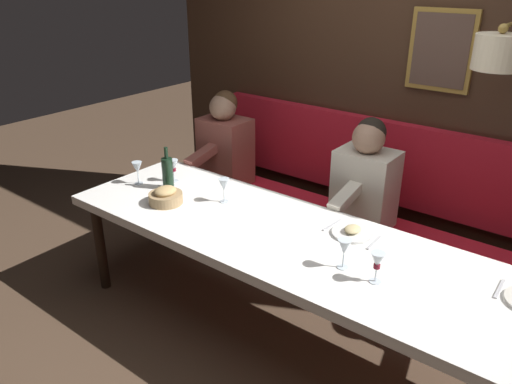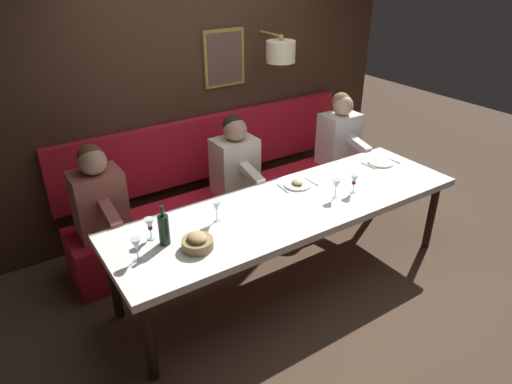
{
  "view_description": "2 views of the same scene",
  "coord_description": "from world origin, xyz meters",
  "px_view_note": "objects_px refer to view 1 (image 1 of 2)",
  "views": [
    {
      "loc": [
        -2.09,
        -1.35,
        2.15
      ],
      "look_at": [
        0.05,
        0.31,
        0.92
      ],
      "focal_mm": 34.98,
      "sensor_mm": 36.0,
      "label": 1
    },
    {
      "loc": [
        -2.52,
        2.01,
        2.55
      ],
      "look_at": [
        0.05,
        0.31,
        0.92
      ],
      "focal_mm": 32.05,
      "sensor_mm": 36.0,
      "label": 2
    }
  ],
  "objects_px": {
    "dining_table": "(294,246)",
    "wine_glass_3": "(137,168)",
    "wine_glass_2": "(377,262)",
    "wine_bottle": "(168,173)",
    "diner_near": "(366,178)",
    "wine_glass_4": "(224,185)",
    "bread_bowl": "(166,196)",
    "wine_glass_0": "(173,166)",
    "diner_middle": "(225,142)",
    "wine_glass_1": "(344,248)"
  },
  "relations": [
    {
      "from": "wine_bottle",
      "to": "wine_glass_0",
      "type": "bearing_deg",
      "value": 27.91
    },
    {
      "from": "dining_table",
      "to": "wine_bottle",
      "type": "xyz_separation_m",
      "value": [
        0.04,
        1.08,
        0.17
      ]
    },
    {
      "from": "wine_glass_0",
      "to": "wine_glass_4",
      "type": "relative_size",
      "value": 1.0
    },
    {
      "from": "diner_near",
      "to": "bread_bowl",
      "type": "relative_size",
      "value": 3.6
    },
    {
      "from": "wine_bottle",
      "to": "bread_bowl",
      "type": "distance_m",
      "value": 0.25
    },
    {
      "from": "wine_glass_1",
      "to": "dining_table",
      "type": "bearing_deg",
      "value": 73.96
    },
    {
      "from": "wine_glass_1",
      "to": "wine_glass_4",
      "type": "height_order",
      "value": "same"
    },
    {
      "from": "wine_glass_0",
      "to": "wine_glass_3",
      "type": "distance_m",
      "value": 0.25
    },
    {
      "from": "diner_near",
      "to": "wine_glass_4",
      "type": "relative_size",
      "value": 4.82
    },
    {
      "from": "diner_near",
      "to": "bread_bowl",
      "type": "height_order",
      "value": "diner_near"
    },
    {
      "from": "diner_middle",
      "to": "bread_bowl",
      "type": "relative_size",
      "value": 3.6
    },
    {
      "from": "diner_near",
      "to": "bread_bowl",
      "type": "bearing_deg",
      "value": 137.93
    },
    {
      "from": "wine_glass_4",
      "to": "bread_bowl",
      "type": "xyz_separation_m",
      "value": [
        -0.25,
        0.29,
        -0.07
      ]
    },
    {
      "from": "dining_table",
      "to": "wine_glass_3",
      "type": "relative_size",
      "value": 18.32
    },
    {
      "from": "wine_glass_3",
      "to": "wine_glass_4",
      "type": "xyz_separation_m",
      "value": [
        0.14,
        -0.68,
        0.0
      ]
    },
    {
      "from": "wine_glass_4",
      "to": "wine_bottle",
      "type": "height_order",
      "value": "wine_bottle"
    },
    {
      "from": "wine_glass_2",
      "to": "bread_bowl",
      "type": "relative_size",
      "value": 0.75
    },
    {
      "from": "dining_table",
      "to": "diner_middle",
      "type": "distance_m",
      "value": 1.57
    },
    {
      "from": "wine_glass_0",
      "to": "wine_bottle",
      "type": "height_order",
      "value": "wine_bottle"
    },
    {
      "from": "dining_table",
      "to": "diner_near",
      "type": "distance_m",
      "value": 0.89
    },
    {
      "from": "diner_middle",
      "to": "bread_bowl",
      "type": "height_order",
      "value": "diner_middle"
    },
    {
      "from": "diner_near",
      "to": "wine_glass_3",
      "type": "xyz_separation_m",
      "value": [
        -0.91,
        1.31,
        0.04
      ]
    },
    {
      "from": "dining_table",
      "to": "wine_bottle",
      "type": "bearing_deg",
      "value": 87.67
    },
    {
      "from": "dining_table",
      "to": "wine_bottle",
      "type": "distance_m",
      "value": 1.09
    },
    {
      "from": "diner_middle",
      "to": "wine_glass_1",
      "type": "bearing_deg",
      "value": -120.78
    },
    {
      "from": "wine_glass_3",
      "to": "wine_glass_4",
      "type": "height_order",
      "value": "same"
    },
    {
      "from": "wine_glass_3",
      "to": "diner_middle",
      "type": "bearing_deg",
      "value": -1.04
    },
    {
      "from": "wine_glass_2",
      "to": "dining_table",
      "type": "bearing_deg",
      "value": 77.69
    },
    {
      "from": "wine_glass_2",
      "to": "wine_glass_3",
      "type": "bearing_deg",
      "value": 87.23
    },
    {
      "from": "wine_glass_3",
      "to": "wine_glass_4",
      "type": "distance_m",
      "value": 0.7
    },
    {
      "from": "dining_table",
      "to": "bread_bowl",
      "type": "height_order",
      "value": "bread_bowl"
    },
    {
      "from": "dining_table",
      "to": "diner_near",
      "type": "height_order",
      "value": "diner_near"
    },
    {
      "from": "wine_glass_1",
      "to": "wine_glass_3",
      "type": "xyz_separation_m",
      "value": [
        0.07,
        1.68,
        0.0
      ]
    },
    {
      "from": "diner_middle",
      "to": "diner_near",
      "type": "bearing_deg",
      "value": -90.0
    },
    {
      "from": "wine_glass_3",
      "to": "diner_near",
      "type": "bearing_deg",
      "value": -55.07
    },
    {
      "from": "wine_glass_2",
      "to": "wine_glass_1",
      "type": "bearing_deg",
      "value": 85.34
    },
    {
      "from": "diner_near",
      "to": "diner_middle",
      "type": "relative_size",
      "value": 1.0
    },
    {
      "from": "wine_glass_2",
      "to": "wine_glass_3",
      "type": "height_order",
      "value": "same"
    },
    {
      "from": "dining_table",
      "to": "wine_glass_1",
      "type": "bearing_deg",
      "value": -106.04
    },
    {
      "from": "wine_glass_0",
      "to": "diner_near",
      "type": "bearing_deg",
      "value": -57.41
    },
    {
      "from": "diner_near",
      "to": "dining_table",
      "type": "bearing_deg",
      "value": 179.88
    },
    {
      "from": "diner_near",
      "to": "wine_glass_4",
      "type": "distance_m",
      "value": 0.99
    },
    {
      "from": "wine_glass_1",
      "to": "diner_middle",
      "type": "bearing_deg",
      "value": 59.22
    },
    {
      "from": "dining_table",
      "to": "wine_glass_2",
      "type": "relative_size",
      "value": 18.32
    },
    {
      "from": "dining_table",
      "to": "wine_glass_4",
      "type": "xyz_separation_m",
      "value": [
        0.11,
        0.63,
        0.18
      ]
    },
    {
      "from": "dining_table",
      "to": "wine_glass_4",
      "type": "distance_m",
      "value": 0.66
    },
    {
      "from": "diner_middle",
      "to": "wine_glass_3",
      "type": "height_order",
      "value": "diner_middle"
    },
    {
      "from": "dining_table",
      "to": "wine_glass_3",
      "type": "distance_m",
      "value": 1.32
    },
    {
      "from": "wine_glass_3",
      "to": "wine_bottle",
      "type": "height_order",
      "value": "wine_bottle"
    },
    {
      "from": "wine_glass_4",
      "to": "wine_glass_2",
      "type": "bearing_deg",
      "value": -101.24
    }
  ]
}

